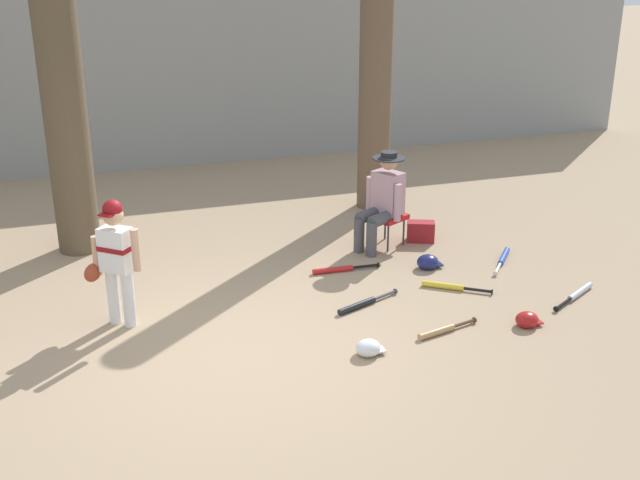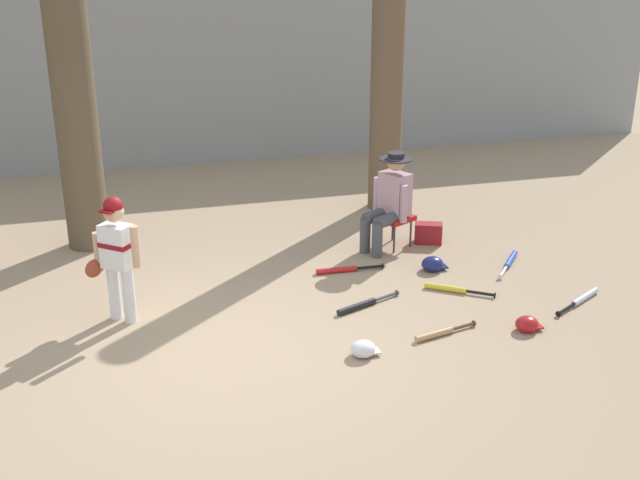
# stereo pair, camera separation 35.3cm
# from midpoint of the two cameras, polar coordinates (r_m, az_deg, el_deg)

# --- Properties ---
(ground_plane) EXTENTS (60.00, 60.00, 0.00)m
(ground_plane) POSITION_cam_midpoint_polar(r_m,az_deg,el_deg) (7.56, -7.63, -8.06)
(ground_plane) COLOR #9E8466
(concrete_back_wall) EXTENTS (18.00, 0.36, 2.77)m
(concrete_back_wall) POSITION_cam_midpoint_polar(r_m,az_deg,el_deg) (13.47, -13.50, 10.82)
(concrete_back_wall) COLOR gray
(concrete_back_wall) RESTS_ON ground
(tree_near_player) EXTENTS (0.70, 0.70, 5.62)m
(tree_near_player) POSITION_cam_midpoint_polar(r_m,az_deg,el_deg) (9.77, -19.23, 12.96)
(tree_near_player) COLOR brown
(tree_near_player) RESTS_ON ground
(tree_behind_spectator) EXTENTS (0.68, 0.68, 4.18)m
(tree_behind_spectator) POSITION_cam_midpoint_polar(r_m,az_deg,el_deg) (11.03, 3.03, 11.15)
(tree_behind_spectator) COLOR brown
(tree_behind_spectator) RESTS_ON ground
(young_ballplayer) EXTENTS (0.58, 0.42, 1.31)m
(young_ballplayer) POSITION_cam_midpoint_polar(r_m,az_deg,el_deg) (8.02, -15.62, -1.05)
(young_ballplayer) COLOR white
(young_ballplayer) RESTS_ON ground
(folding_stool) EXTENTS (0.54, 0.54, 0.41)m
(folding_stool) POSITION_cam_midpoint_polar(r_m,az_deg,el_deg) (9.89, 3.78, 1.59)
(folding_stool) COLOR red
(folding_stool) RESTS_ON ground
(seated_spectator) EXTENTS (0.67, 0.56, 1.20)m
(seated_spectator) POSITION_cam_midpoint_polar(r_m,az_deg,el_deg) (9.73, 3.43, 2.99)
(seated_spectator) COLOR #47474C
(seated_spectator) RESTS_ON ground
(handbag_beside_stool) EXTENTS (0.38, 0.30, 0.26)m
(handbag_beside_stool) POSITION_cam_midpoint_polar(r_m,az_deg,el_deg) (10.14, 6.20, 0.60)
(handbag_beside_stool) COLOR maroon
(handbag_beside_stool) RESTS_ON ground
(bat_black_composite) EXTENTS (0.78, 0.36, 0.07)m
(bat_black_composite) POSITION_cam_midpoint_polar(r_m,az_deg,el_deg) (8.37, 1.76, -4.60)
(bat_black_composite) COLOR black
(bat_black_composite) RESTS_ON ground
(bat_blue_youth) EXTENTS (0.56, 0.65, 0.07)m
(bat_blue_youth) POSITION_cam_midpoint_polar(r_m,az_deg,el_deg) (9.72, 11.89, -1.28)
(bat_blue_youth) COLOR #2347AD
(bat_blue_youth) RESTS_ON ground
(bat_wood_tan) EXTENTS (0.70, 0.23, 0.07)m
(bat_wood_tan) POSITION_cam_midpoint_polar(r_m,az_deg,el_deg) (7.90, 7.35, -6.43)
(bat_wood_tan) COLOR tan
(bat_wood_tan) RESTS_ON ground
(bat_aluminum_silver) EXTENTS (0.74, 0.46, 0.07)m
(bat_aluminum_silver) POSITION_cam_midpoint_polar(r_m,az_deg,el_deg) (8.98, 16.79, -3.69)
(bat_aluminum_silver) COLOR #B7BCC6
(bat_aluminum_silver) RESTS_ON ground
(bat_red_barrel) EXTENTS (0.80, 0.10, 0.07)m
(bat_red_barrel) POSITION_cam_midpoint_polar(r_m,az_deg,el_deg) (9.20, 0.19, -2.11)
(bat_red_barrel) COLOR red
(bat_red_barrel) RESTS_ON ground
(bat_yellow_trainer) EXTENTS (0.66, 0.50, 0.07)m
(bat_yellow_trainer) POSITION_cam_midpoint_polar(r_m,az_deg,el_deg) (8.86, 8.01, -3.30)
(bat_yellow_trainer) COLOR yellow
(bat_yellow_trainer) RESTS_ON ground
(batting_helmet_white) EXTENTS (0.28, 0.22, 0.16)m
(batting_helmet_white) POSITION_cam_midpoint_polar(r_m,az_deg,el_deg) (7.46, 2.10, -7.71)
(batting_helmet_white) COLOR silver
(batting_helmet_white) RESTS_ON ground
(batting_helmet_red) EXTENTS (0.28, 0.21, 0.16)m
(batting_helmet_red) POSITION_cam_midpoint_polar(r_m,az_deg,el_deg) (8.18, 13.34, -5.56)
(batting_helmet_red) COLOR #A81919
(batting_helmet_red) RESTS_ON ground
(batting_helmet_navy) EXTENTS (0.31, 0.24, 0.18)m
(batting_helmet_navy) POSITION_cam_midpoint_polar(r_m,az_deg,el_deg) (9.35, 6.63, -1.59)
(batting_helmet_navy) COLOR navy
(batting_helmet_navy) RESTS_ON ground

